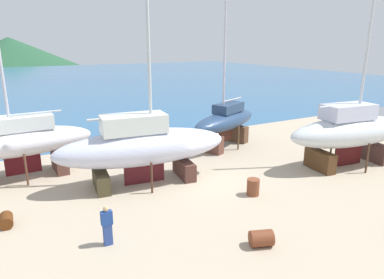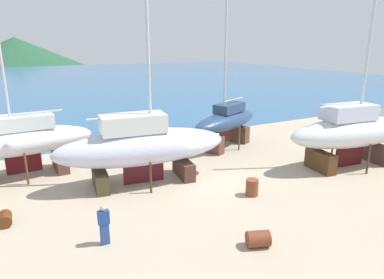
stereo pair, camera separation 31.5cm
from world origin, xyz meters
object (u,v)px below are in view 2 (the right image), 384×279
at_px(sailboat_large_starboard, 227,121).
at_px(barrel_ochre, 258,239).
at_px(worker, 104,224).
at_px(barrel_tar_black, 252,187).
at_px(sailboat_mid_port, 22,141).
at_px(sailboat_small_center, 142,146).
at_px(sailboat_far_slipway, 352,132).
at_px(barrel_tipped_center, 5,219).

distance_m(sailboat_large_starboard, barrel_ochre, 13.66).
relative_size(sailboat_large_starboard, worker, 7.42).
height_order(worker, barrel_tar_black, worker).
xyz_separation_m(sailboat_large_starboard, sailboat_mid_port, (-14.06, 0.62, 0.17)).
relative_size(sailboat_small_center, worker, 8.77).
bearing_deg(barrel_ochre, sailboat_mid_port, 121.35).
relative_size(sailboat_large_starboard, barrel_ochre, 13.96).
xyz_separation_m(sailboat_far_slipway, barrel_tipped_center, (-19.90, 2.05, -2.05)).
bearing_deg(barrel_tar_black, sailboat_large_starboard, 65.37).
height_order(worker, barrel_ochre, worker).
bearing_deg(sailboat_large_starboard, barrel_tipped_center, -4.38).
xyz_separation_m(worker, barrel_tar_black, (8.05, 0.91, -0.43)).
xyz_separation_m(sailboat_small_center, barrel_ochre, (1.73, -8.29, -1.89)).
distance_m(sailboat_large_starboard, worker, 14.76).
height_order(barrel_tipped_center, barrel_ochre, barrel_ochre).
distance_m(sailboat_far_slipway, worker, 16.51).
relative_size(sailboat_mid_port, barrel_ochre, 14.49).
relative_size(barrel_tar_black, barrel_tipped_center, 1.02).
bearing_deg(worker, sailboat_far_slipway, 94.79).
relative_size(sailboat_mid_port, sailboat_far_slipway, 0.91).
distance_m(worker, barrel_tipped_center, 5.08).
distance_m(sailboat_large_starboard, sailboat_far_slipway, 8.71).
distance_m(sailboat_small_center, barrel_tar_black, 6.48).
bearing_deg(sailboat_far_slipway, barrel_ochre, -150.16).
distance_m(sailboat_large_starboard, barrel_tipped_center, 16.23).
bearing_deg(worker, barrel_tipped_center, -136.25).
bearing_deg(sailboat_mid_port, barrel_tar_black, 137.78).
bearing_deg(worker, sailboat_mid_port, -166.80).
relative_size(sailboat_far_slipway, barrel_ochre, 15.88).
relative_size(sailboat_far_slipway, worker, 8.45).
xyz_separation_m(sailboat_small_center, barrel_tar_black, (4.47, -4.34, -1.78)).
height_order(sailboat_large_starboard, barrel_ochre, sailboat_large_starboard).
xyz_separation_m(sailboat_mid_port, barrel_ochre, (7.66, -12.57, -1.87)).
height_order(sailboat_small_center, sailboat_mid_port, sailboat_small_center).
bearing_deg(barrel_tar_black, sailboat_small_center, 135.81).
bearing_deg(barrel_tar_black, barrel_ochre, -124.74).
xyz_separation_m(sailboat_large_starboard, worker, (-11.72, -8.90, -1.15)).
bearing_deg(barrel_tipped_center, sailboat_large_starboard, 19.16).
bearing_deg(barrel_tar_black, worker, -173.57).
distance_m(worker, barrel_ochre, 6.15).
bearing_deg(barrel_ochre, barrel_tar_black, 55.26).
height_order(barrel_tar_black, barrel_ochre, barrel_tar_black).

